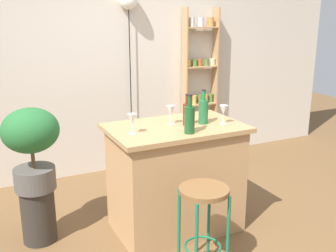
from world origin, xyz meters
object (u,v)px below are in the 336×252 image
at_px(bar_stool, 204,210).
at_px(wine_glass_right, 224,111).
at_px(bottle_vinegar, 187,113).
at_px(pendant_globe_light, 129,3).
at_px(potted_plant, 31,142).
at_px(bottle_wine_red, 203,111).
at_px(plant_stool, 38,215).
at_px(wine_glass_center, 171,111).
at_px(bottle_spirits_clear, 189,119).
at_px(wine_glass_left, 132,120).
at_px(spice_shelf, 200,82).

height_order(bar_stool, wine_glass_right, wine_glass_right).
relative_size(bottle_vinegar, pendant_globe_light, 0.13).
relative_size(potted_plant, bottle_wine_red, 2.30).
relative_size(plant_stool, wine_glass_right, 2.91).
distance_m(plant_stool, wine_glass_center, 1.42).
distance_m(plant_stool, potted_plant, 0.65).
relative_size(bottle_spirits_clear, wine_glass_left, 1.92).
distance_m(spice_shelf, bottle_spirits_clear, 2.09).
distance_m(potted_plant, bottle_spirits_clear, 1.28).
relative_size(bar_stool, wine_glass_center, 4.19).
bearing_deg(bottle_vinegar, wine_glass_center, 143.04).
height_order(bottle_spirits_clear, wine_glass_right, bottle_spirits_clear).
height_order(wine_glass_right, pendant_globe_light, pendant_globe_light).
bearing_deg(pendant_globe_light, bar_stool, -97.81).
bearing_deg(potted_plant, bar_stool, -44.36).
relative_size(spice_shelf, wine_glass_left, 11.90).
bearing_deg(pendant_globe_light, wine_glass_left, -110.48).
bearing_deg(spice_shelf, bottle_vinegar, -123.92).
bearing_deg(spice_shelf, bar_stool, -119.59).
bearing_deg(bottle_vinegar, spice_shelf, 56.08).
distance_m(bar_stool, spice_shelf, 2.58).
bearing_deg(pendant_globe_light, wine_glass_center, -97.65).
bearing_deg(bar_stool, wine_glass_center, 81.89).
distance_m(bar_stool, pendant_globe_light, 2.69).
distance_m(bar_stool, wine_glass_left, 0.89).
bearing_deg(wine_glass_right, bar_stool, -132.78).
bearing_deg(bar_stool, bottle_wine_red, 60.24).
height_order(bottle_wine_red, wine_glass_center, bottle_wine_red).
height_order(plant_stool, wine_glass_left, wine_glass_left).
xyz_separation_m(spice_shelf, plant_stool, (-2.27, -1.20, -0.78)).
bearing_deg(plant_stool, bottle_spirits_clear, -25.80).
distance_m(wine_glass_center, pendant_globe_light, 1.75).
relative_size(plant_stool, bottle_vinegar, 1.76).
relative_size(bottle_wine_red, pendant_globe_light, 0.14).
bearing_deg(potted_plant, wine_glass_center, -12.36).
height_order(spice_shelf, pendant_globe_light, pendant_globe_light).
bearing_deg(pendant_globe_light, potted_plant, -137.09).
distance_m(bottle_wine_red, wine_glass_center, 0.28).
relative_size(potted_plant, wine_glass_left, 4.19).
bearing_deg(wine_glass_left, bar_stool, -64.82).
bearing_deg(bar_stool, spice_shelf, 60.41).
relative_size(bottle_wine_red, bottle_vinegar, 1.10).
distance_m(bottle_wine_red, wine_glass_left, 0.66).
xyz_separation_m(bottle_wine_red, wine_glass_center, (-0.26, 0.10, 0.00)).
distance_m(wine_glass_left, pendant_globe_light, 1.94).
bearing_deg(wine_glass_left, spice_shelf, 45.62).
relative_size(potted_plant, wine_glass_center, 4.19).
xyz_separation_m(wine_glass_left, wine_glass_right, (0.82, -0.06, 0.00)).
bearing_deg(bar_stool, wine_glass_right, 47.22).
xyz_separation_m(plant_stool, pendant_globe_light, (1.32, 1.23, 1.76)).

